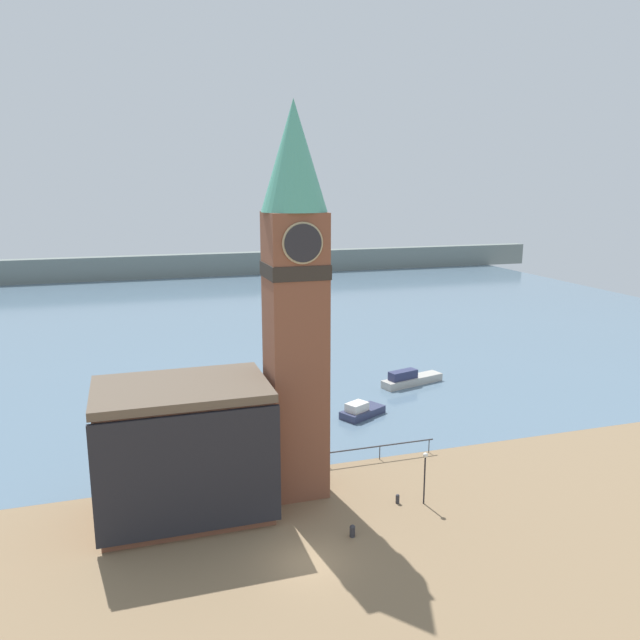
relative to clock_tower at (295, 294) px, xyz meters
The scene contains 11 objects.
ground_plane 15.60m from the clock_tower, 101.12° to the right, with size 160.00×160.00×0.00m, color #846B4C.
water 64.32m from the clock_tower, 91.45° to the left, with size 160.00×120.00×0.00m.
far_shoreline 103.49m from the clock_tower, 90.89° to the left, with size 180.00×3.00×5.00m.
pier_railing 14.45m from the clock_tower, 20.65° to the left, with size 8.66×0.08×1.09m.
clock_tower is the anchor object (origin of this frame).
pier_building 11.68m from the clock_tower, behind, with size 10.40×7.05×8.25m.
boat_near 19.23m from the clock_tower, 51.66° to the left, with size 4.54×3.58×1.39m.
boat_far 27.81m from the clock_tower, 47.09° to the left, with size 7.08×3.35×1.64m.
mooring_bollard_near 14.46m from the clock_tower, 76.48° to the right, with size 0.34×0.34×0.75m.
mooring_bollard_far 14.56m from the clock_tower, 33.20° to the right, with size 0.26×0.26×0.62m.
lamp_post 13.64m from the clock_tower, 30.41° to the right, with size 0.32×0.32×3.48m.
Camera 1 is at (-8.34, -28.89, 19.87)m, focal length 35.00 mm.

